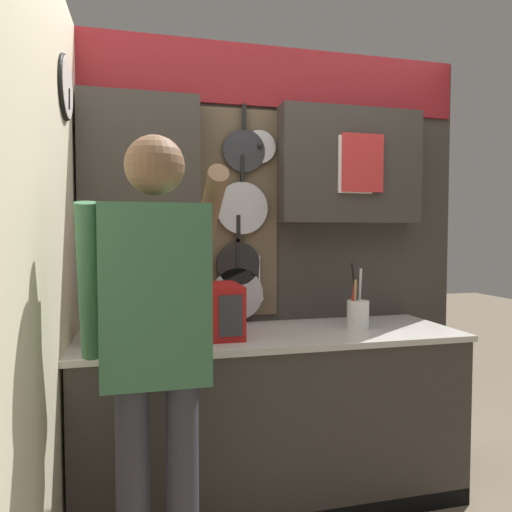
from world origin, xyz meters
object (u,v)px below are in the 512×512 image
at_px(knife_block, 105,322).
at_px(person, 156,329).
at_px(microwave, 189,311).
at_px(utensil_crock, 358,313).

relative_size(knife_block, person, 0.14).
bearing_deg(microwave, utensil_crock, 0.15).
relative_size(microwave, knife_block, 2.02).
xyz_separation_m(microwave, knife_block, (-0.40, 0.00, -0.04)).
bearing_deg(person, microwave, 73.21).
height_order(microwave, knife_block, microwave).
distance_m(utensil_crock, person, 1.23).
distance_m(microwave, person, 0.60).
xyz_separation_m(microwave, person, (-0.17, -0.57, 0.03)).
distance_m(microwave, knife_block, 0.40).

